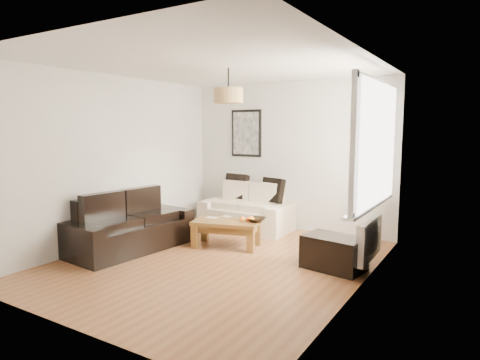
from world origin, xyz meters
The scene contains 21 objects.
floor centered at (0.00, 0.00, 0.00)m, with size 4.50×4.50×0.00m, color brown.
ceiling centered at (0.00, 0.00, 2.60)m, with size 3.80×4.50×0.00m, color white, non-canonical shape.
wall_back centered at (0.00, 2.25, 1.30)m, with size 3.80×0.04×2.60m, color silver, non-canonical shape.
wall_front centered at (0.00, -2.25, 1.30)m, with size 3.80×0.04×2.60m, color silver, non-canonical shape.
wall_left centered at (-1.90, 0.00, 1.30)m, with size 0.04×4.50×2.60m, color silver, non-canonical shape.
wall_right centered at (1.90, 0.00, 1.30)m, with size 0.04×4.50×2.60m, color silver, non-canonical shape.
window_bay centered at (1.86, 0.80, 1.60)m, with size 0.14×1.90×1.60m, color white, non-canonical shape.
radiator centered at (1.82, 0.80, 0.38)m, with size 0.10×0.90×0.52m, color white.
poster centered at (-0.85, 2.22, 1.70)m, with size 0.62×0.04×0.87m, color black, non-canonical shape.
pendant_shade centered at (0.00, 0.30, 2.23)m, with size 0.40×0.40×0.20m, color tan.
loveseat_cream centered at (-0.58, 1.78, 0.39)m, with size 1.56×0.85×0.78m, color beige, non-canonical shape.
sofa_leather centered at (-1.43, -0.20, 0.40)m, with size 1.83×0.89×0.79m, color black, non-canonical shape.
coffee_table centered at (-0.28, 0.67, 0.20)m, with size 0.99×0.54×0.41m, color brown, non-canonical shape.
ottoman centered at (1.45, 0.53, 0.21)m, with size 0.75×0.48×0.43m, color black.
cushion_left centered at (-0.92, 1.97, 0.73)m, with size 0.45×0.14×0.45m, color black.
cushion_right centered at (-0.17, 1.97, 0.71)m, with size 0.43×0.13×0.43m, color black.
fruit_bowl centered at (0.15, 0.82, 0.44)m, with size 0.28×0.28×0.07m, color black.
orange_a centered at (0.05, 0.73, 0.45)m, with size 0.07×0.07×0.07m, color #FF5715.
orange_b centered at (0.08, 0.79, 0.45)m, with size 0.09×0.09×0.09m, color orange.
orange_c centered at (-0.04, 0.73, 0.45)m, with size 0.07×0.07×0.07m, color orange.
papers centered at (-0.58, 0.71, 0.41)m, with size 0.18×0.13×0.01m, color beige.
Camera 1 is at (3.11, -4.49, 1.79)m, focal length 31.12 mm.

